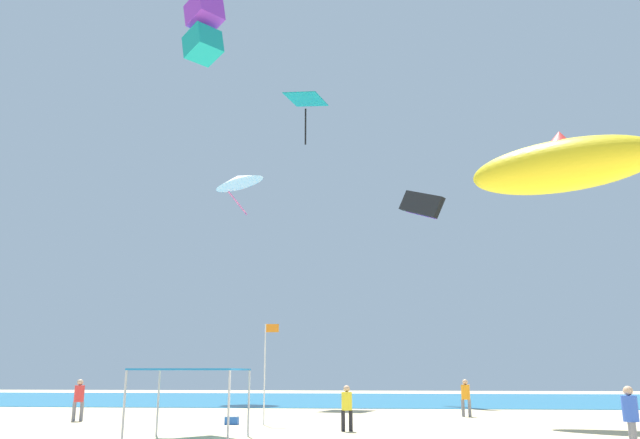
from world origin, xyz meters
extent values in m
cube|color=#1E6B93|center=(0.00, 32.09, 0.01)|extent=(110.00, 25.76, 0.03)
cylinder|color=#B2B2B7|center=(-4.88, -0.58, 1.11)|extent=(0.07, 0.07, 2.22)
cylinder|color=#B2B2B7|center=(-1.64, -0.58, 1.11)|extent=(0.07, 0.07, 2.22)
cylinder|color=#B2B2B7|center=(-4.88, 2.54, 1.11)|extent=(0.07, 0.07, 2.22)
cylinder|color=#B2B2B7|center=(-1.64, 2.54, 1.11)|extent=(0.07, 0.07, 2.22)
cube|color=#1972B7|center=(-3.26, 0.98, 2.25)|extent=(3.31, 3.19, 0.06)
cylinder|color=black|center=(1.83, 4.73, 0.38)|extent=(0.15, 0.15, 0.76)
cylinder|color=black|center=(1.55, 4.63, 0.38)|extent=(0.15, 0.15, 0.76)
cylinder|color=yellow|center=(1.69, 4.68, 1.09)|extent=(0.40, 0.40, 0.66)
sphere|color=tan|center=(1.69, 4.68, 1.55)|extent=(0.25, 0.25, 0.25)
cylinder|color=slate|center=(9.92, -0.73, 0.41)|extent=(0.16, 0.16, 0.81)
cylinder|color=slate|center=(9.86, -1.04, 0.41)|extent=(0.16, 0.16, 0.81)
cylinder|color=blue|center=(9.89, -0.89, 1.17)|extent=(0.42, 0.42, 0.71)
sphere|color=tan|center=(9.89, -0.89, 1.65)|extent=(0.27, 0.27, 0.27)
cylinder|color=slate|center=(7.42, 12.97, 0.41)|extent=(0.16, 0.16, 0.82)
cylinder|color=slate|center=(7.10, 13.03, 0.41)|extent=(0.16, 0.16, 0.82)
cylinder|color=orange|center=(7.26, 13.00, 1.17)|extent=(0.43, 0.43, 0.71)
sphere|color=tan|center=(7.26, 13.00, 1.66)|extent=(0.27, 0.27, 0.27)
cylinder|color=slate|center=(-10.79, 8.57, 0.42)|extent=(0.16, 0.16, 0.84)
cylinder|color=slate|center=(-10.48, 8.68, 0.42)|extent=(0.16, 0.16, 0.84)
cylinder|color=red|center=(-10.64, 8.62, 1.20)|extent=(0.44, 0.44, 0.73)
sphere|color=tan|center=(-10.64, 8.62, 1.70)|extent=(0.27, 0.27, 0.27)
cylinder|color=silver|center=(-1.92, 7.32, 2.09)|extent=(0.06, 0.06, 4.18)
cube|color=orange|center=(-1.61, 7.32, 4.00)|extent=(0.55, 0.02, 0.35)
cube|color=blue|center=(-3.28, 7.37, 0.16)|extent=(0.56, 0.36, 0.32)
cube|color=white|center=(-3.28, 7.37, 0.34)|extent=(0.57, 0.37, 0.03)
cube|color=teal|center=(-2.17, 25.21, 22.81)|extent=(3.44, 3.45, 0.45)
cylinder|color=black|center=(-2.17, 25.21, 20.53)|extent=(0.16, 0.16, 2.93)
cone|color=white|center=(-7.72, 27.21, 16.99)|extent=(4.98, 4.96, 1.79)
cylinder|color=pink|center=(-8.28, 28.77, 15.75)|extent=(1.98, 0.83, 2.42)
cube|color=black|center=(6.41, 25.13, 14.15)|extent=(3.12, 4.70, 3.25)
cube|color=purple|center=(6.41, 25.13, 13.44)|extent=(2.07, 3.67, 1.80)
ellipsoid|color=yellow|center=(11.53, 8.37, 11.36)|extent=(8.75, 6.36, 2.89)
cone|color=red|center=(11.53, 8.37, 12.66)|extent=(1.71, 1.78, 1.11)
cube|color=purple|center=(-5.66, 8.57, 20.24)|extent=(2.30, 2.27, 1.63)
cube|color=teal|center=(-5.66, 8.57, 18.42)|extent=(2.30, 2.27, 1.63)
camera|label=1|loc=(2.75, -19.98, 2.19)|focal=35.35mm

